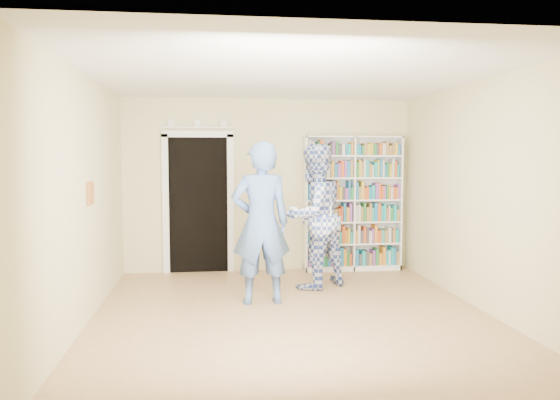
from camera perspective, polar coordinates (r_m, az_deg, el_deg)
The scene contains 11 objects.
floor at distance 6.38m, azimuth 1.22°, elevation -11.89°, with size 5.00×5.00×0.00m, color #9B774B.
ceiling at distance 6.18m, azimuth 1.26°, elevation 12.88°, with size 5.00×5.00×0.00m, color white.
wall_back at distance 8.61m, azimuth -1.20°, elevation 1.54°, with size 4.50×4.50×0.00m, color beige.
wall_left at distance 6.21m, azimuth -19.74°, elevation 0.08°, with size 5.00×5.00×0.00m, color beige.
wall_right at distance 6.83m, azimuth 20.25°, elevation 0.45°, with size 5.00×5.00×0.00m, color beige.
bookshelf at distance 8.71m, azimuth 7.60°, elevation -0.29°, with size 1.55×0.29×2.12m.
doorway at distance 8.55m, azimuth -8.53°, elevation 0.32°, with size 1.10×0.08×2.43m.
wall_art at distance 6.40m, azimuth -19.19°, elevation 0.67°, with size 0.03×0.25×0.25m, color brown.
man_blue at distance 6.67m, azimuth -2.01°, elevation -2.43°, with size 0.72×0.48×1.99m, color #5173B4.
man_plaid at distance 7.49m, azimuth 3.54°, elevation -1.70°, with size 0.96×0.75×1.98m, color #314796.
paper_sheet at distance 7.29m, azimuth 4.53°, elevation -1.45°, with size 0.22×0.01×0.31m, color white.
Camera 1 is at (-0.90, -6.05, 1.81)m, focal length 35.00 mm.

